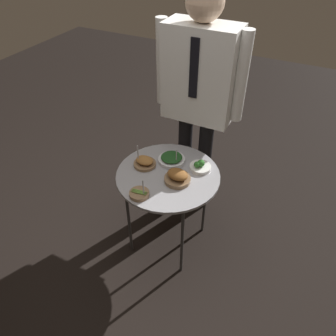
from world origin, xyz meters
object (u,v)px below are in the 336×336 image
Objects in this scene: bowl_roast_center at (145,162)px; waiter_figure at (199,85)px; bowl_broccoli_back_left at (200,166)px; bowl_asparagus_mid_left at (139,194)px; bowl_spinach_front_left at (172,159)px; serving_cart at (168,180)px; bowl_roast_front_center at (177,177)px.

waiter_figure is at bearing 69.24° from bowl_roast_center.
waiter_figure is at bearing 116.90° from bowl_broccoli_back_left.
bowl_roast_center is 0.28m from bowl_asparagus_mid_left.
bowl_broccoli_back_left is 0.53m from waiter_figure.
bowl_roast_center is 0.18m from bowl_spinach_front_left.
bowl_spinach_front_left reaches higher than serving_cart.
bowl_roast_front_center is 0.10× the size of waiter_figure.
bowl_asparagus_mid_left is 0.82m from waiter_figure.
serving_cart is at bearing 75.21° from bowl_asparagus_mid_left.
waiter_figure is (-0.09, 0.50, 0.37)m from bowl_roast_front_center.
waiter_figure is (-0.00, 0.46, 0.45)m from serving_cart.
bowl_roast_front_center is 0.20m from bowl_spinach_front_left.
waiter_figure is (0.17, 0.45, 0.38)m from bowl_roast_center.
serving_cart is at bearing 158.00° from bowl_roast_front_center.
bowl_spinach_front_left is at bearing 85.48° from bowl_asparagus_mid_left.
bowl_asparagus_mid_left is 0.37m from bowl_spinach_front_left.
bowl_broccoli_back_left is (0.16, 0.14, 0.07)m from serving_cart.
serving_cart is 3.74× the size of bowl_spinach_front_left.
bowl_roast_front_center reaches higher than serving_cart.
bowl_roast_center reaches higher than bowl_broccoli_back_left.
bowl_asparagus_mid_left is at bearing -94.52° from bowl_spinach_front_left.
serving_cart is at bearing -4.01° from bowl_roast_center.
bowl_spinach_front_left is (0.14, 0.11, -0.00)m from bowl_roast_center.
waiter_figure reaches higher than bowl_broccoli_back_left.
bowl_spinach_front_left is at bearing 126.38° from bowl_roast_front_center.
bowl_roast_front_center is 0.93× the size of bowl_spinach_front_left.
bowl_broccoli_back_left is at bearing -63.10° from waiter_figure.
waiter_figure reaches higher than bowl_roast_center.
bowl_asparagus_mid_left is 0.26m from bowl_roast_front_center.
bowl_roast_center reaches higher than bowl_roast_front_center.
waiter_figure is (-0.17, 0.33, 0.38)m from bowl_broccoli_back_left.
bowl_spinach_front_left is at bearing -176.26° from bowl_broccoli_back_left.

